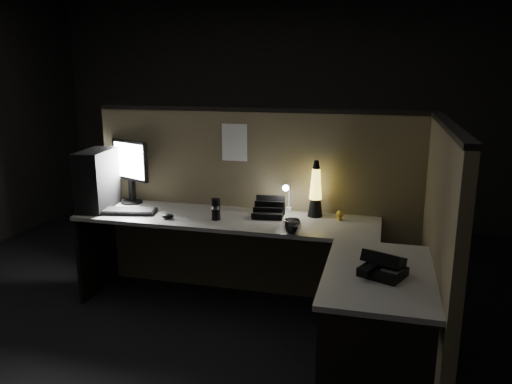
% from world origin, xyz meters
% --- Properties ---
extents(floor, '(6.00, 6.00, 0.00)m').
position_xyz_m(floor, '(0.00, 0.00, 0.00)').
color(floor, black).
rests_on(floor, ground).
extents(room_shell, '(6.00, 6.00, 6.00)m').
position_xyz_m(room_shell, '(0.00, 0.00, 1.62)').
color(room_shell, silver).
rests_on(room_shell, ground).
extents(partition_back, '(2.66, 0.06, 1.50)m').
position_xyz_m(partition_back, '(0.00, 0.93, 0.75)').
color(partition_back, brown).
rests_on(partition_back, ground).
extents(partition_right, '(0.06, 1.66, 1.50)m').
position_xyz_m(partition_right, '(1.33, 0.10, 0.75)').
color(partition_right, brown).
rests_on(partition_right, ground).
extents(desk, '(2.60, 1.60, 0.73)m').
position_xyz_m(desk, '(0.18, 0.25, 0.58)').
color(desk, '#A7A49E').
rests_on(desk, ground).
extents(pc_tower, '(0.26, 0.47, 0.47)m').
position_xyz_m(pc_tower, '(-1.22, 0.58, 0.97)').
color(pc_tower, black).
rests_on(pc_tower, desk).
extents(monitor, '(0.39, 0.20, 0.53)m').
position_xyz_m(monitor, '(-1.05, 0.81, 1.05)').
color(monitor, black).
rests_on(monitor, desk).
extents(keyboard, '(0.53, 0.26, 0.02)m').
position_xyz_m(keyboard, '(-0.96, 0.51, 0.74)').
color(keyboard, black).
rests_on(keyboard, desk).
extents(mouse, '(0.10, 0.08, 0.04)m').
position_xyz_m(mouse, '(-0.56, 0.45, 0.75)').
color(mouse, black).
rests_on(mouse, desk).
extents(clip_lamp, '(0.05, 0.19, 0.24)m').
position_xyz_m(clip_lamp, '(0.28, 0.81, 0.87)').
color(clip_lamp, silver).
rests_on(clip_lamp, desk).
extents(organizer, '(0.24, 0.22, 0.17)m').
position_xyz_m(organizer, '(0.16, 0.70, 0.77)').
color(organizer, black).
rests_on(organizer, desk).
extents(lava_lamp, '(0.12, 0.12, 0.43)m').
position_xyz_m(lava_lamp, '(0.50, 0.79, 0.91)').
color(lava_lamp, black).
rests_on(lava_lamp, desk).
extents(travel_mug, '(0.07, 0.07, 0.16)m').
position_xyz_m(travel_mug, '(-0.20, 0.52, 0.81)').
color(travel_mug, black).
rests_on(travel_mug, desk).
extents(steel_mug, '(0.16, 0.16, 0.10)m').
position_xyz_m(steel_mug, '(0.41, 0.34, 0.78)').
color(steel_mug, silver).
rests_on(steel_mug, desk).
extents(figurine, '(0.05, 0.05, 0.05)m').
position_xyz_m(figurine, '(0.70, 0.74, 0.78)').
color(figurine, gold).
rests_on(figurine, desk).
extents(pinned_paper, '(0.21, 0.00, 0.29)m').
position_xyz_m(pinned_paper, '(-0.17, 0.90, 1.26)').
color(pinned_paper, white).
rests_on(pinned_paper, partition_back).
extents(desk_phone, '(0.28, 0.28, 0.13)m').
position_xyz_m(desk_phone, '(1.01, -0.24, 0.78)').
color(desk_phone, black).
rests_on(desk_phone, desk).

